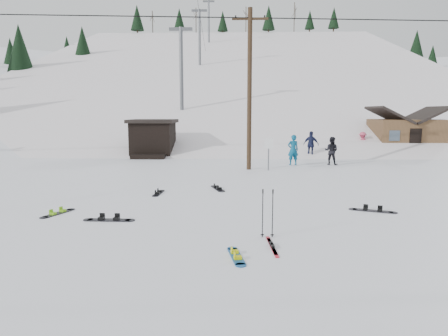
{
  "coord_description": "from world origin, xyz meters",
  "views": [
    {
      "loc": [
        1.23,
        -8.96,
        3.3
      ],
      "look_at": [
        0.84,
        4.55,
        1.4
      ],
      "focal_mm": 32.0,
      "sensor_mm": 36.0,
      "label": 1
    }
  ],
  "objects_px": {
    "hero_snowboard": "(236,256)",
    "hero_skis": "(272,246)",
    "utility_pole": "(249,87)",
    "cabin": "(405,134)"
  },
  "relations": [
    {
      "from": "utility_pole",
      "to": "hero_snowboard",
      "type": "xyz_separation_m",
      "value": [
        -0.74,
        -14.17,
        -4.66
      ]
    },
    {
      "from": "hero_snowboard",
      "to": "hero_skis",
      "type": "relative_size",
      "value": 0.85
    },
    {
      "from": "cabin",
      "to": "hero_snowboard",
      "type": "xyz_separation_m",
      "value": [
        -13.74,
        -24.16,
        -1.46
      ]
    },
    {
      "from": "hero_snowboard",
      "to": "cabin",
      "type": "bearing_deg",
      "value": -40.2
    },
    {
      "from": "hero_skis",
      "to": "utility_pole",
      "type": "bearing_deg",
      "value": 86.42
    },
    {
      "from": "utility_pole",
      "to": "cabin",
      "type": "bearing_deg",
      "value": 37.56
    },
    {
      "from": "utility_pole",
      "to": "hero_snowboard",
      "type": "bearing_deg",
      "value": -93.0
    },
    {
      "from": "hero_snowboard",
      "to": "hero_skis",
      "type": "xyz_separation_m",
      "value": [
        0.89,
        0.71,
        -0.0
      ]
    },
    {
      "from": "utility_pole",
      "to": "cabin",
      "type": "height_order",
      "value": "utility_pole"
    },
    {
      "from": "utility_pole",
      "to": "hero_snowboard",
      "type": "distance_m",
      "value": 14.93
    }
  ]
}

